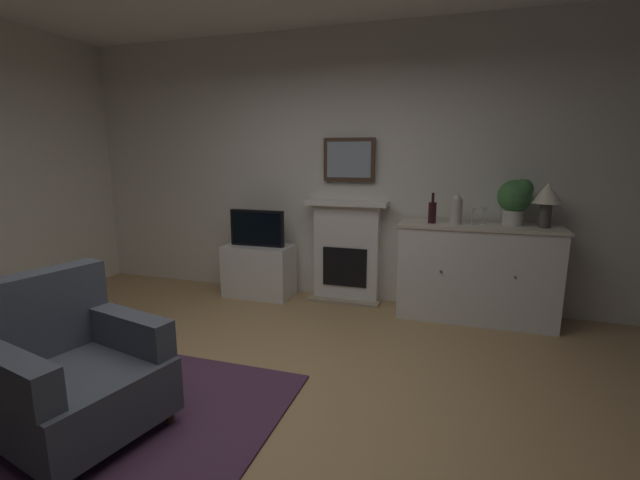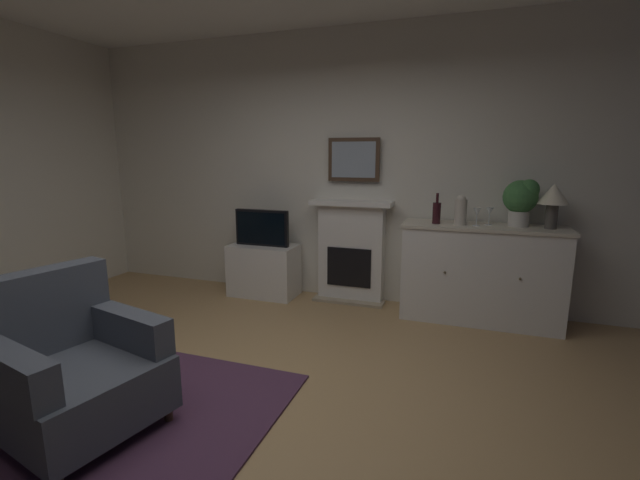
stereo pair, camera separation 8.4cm
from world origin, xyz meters
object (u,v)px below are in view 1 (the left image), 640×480
at_px(fireplace_unit, 347,251).
at_px(framed_picture, 349,160).
at_px(wine_bottle, 432,212).
at_px(wine_glass_center, 484,211).
at_px(armchair, 71,372).
at_px(tv_cabinet, 259,271).
at_px(wine_glass_left, 472,212).
at_px(table_lamp, 547,197).
at_px(sideboard_cabinet, 476,272).
at_px(tv_set, 257,228).
at_px(vase_decorative, 456,210).
at_px(potted_plant_small, 516,198).

height_order(fireplace_unit, framed_picture, framed_picture).
xyz_separation_m(wine_bottle, wine_glass_center, (0.47, 0.07, 0.01)).
bearing_deg(armchair, framed_picture, 71.77).
relative_size(framed_picture, tv_cabinet, 0.73).
relative_size(framed_picture, wine_glass_left, 3.33).
height_order(fireplace_unit, armchair, fireplace_unit).
height_order(table_lamp, wine_bottle, table_lamp).
xyz_separation_m(fireplace_unit, wine_glass_center, (1.36, -0.14, 0.51)).
distance_m(sideboard_cabinet, wine_glass_left, 0.59).
bearing_deg(tv_cabinet, framed_picture, 12.01).
bearing_deg(armchair, fireplace_unit, 71.49).
height_order(framed_picture, tv_cabinet, framed_picture).
distance_m(table_lamp, armchair, 3.86).
height_order(sideboard_cabinet, armchair, sideboard_cabinet).
bearing_deg(tv_cabinet, wine_glass_center, 0.47).
bearing_deg(wine_bottle, fireplace_unit, 166.35).
height_order(fireplace_unit, wine_bottle, wine_bottle).
relative_size(fireplace_unit, sideboard_cabinet, 0.75).
xyz_separation_m(framed_picture, wine_bottle, (0.89, -0.26, -0.48)).
bearing_deg(wine_glass_center, sideboard_cabinet, -138.21).
bearing_deg(table_lamp, wine_glass_center, 176.18).
xyz_separation_m(sideboard_cabinet, wine_glass_center, (0.04, 0.03, 0.59)).
bearing_deg(wine_glass_center, tv_set, -178.96).
distance_m(wine_bottle, armchair, 3.16).
bearing_deg(wine_glass_center, tv_cabinet, -179.53).
height_order(vase_decorative, tv_set, vase_decorative).
xyz_separation_m(fireplace_unit, wine_bottle, (0.89, -0.22, 0.49)).
distance_m(framed_picture, wine_glass_left, 1.36).
height_order(table_lamp, tv_cabinet, table_lamp).
distance_m(wine_glass_left, armchair, 3.37).
distance_m(tv_set, potted_plant_small, 2.62).
relative_size(sideboard_cabinet, table_lamp, 3.67).
xyz_separation_m(framed_picture, wine_glass_left, (1.25, -0.28, -0.47)).
bearing_deg(tv_set, framed_picture, 13.31).
height_order(fireplace_unit, tv_cabinet, fireplace_unit).
bearing_deg(sideboard_cabinet, wine_glass_center, 41.79).
bearing_deg(sideboard_cabinet, fireplace_unit, 172.35).
bearing_deg(wine_glass_left, sideboard_cabinet, 37.57).
relative_size(framed_picture, vase_decorative, 1.96).
bearing_deg(wine_bottle, potted_plant_small, 6.55).
bearing_deg(tv_cabinet, sideboard_cabinet, -0.37).
distance_m(wine_glass_left, wine_glass_center, 0.14).
relative_size(framed_picture, wine_bottle, 1.90).
relative_size(wine_bottle, potted_plant_small, 0.67).
distance_m(fireplace_unit, armchair, 2.88).
height_order(framed_picture, wine_glass_center, framed_picture).
relative_size(fireplace_unit, armchair, 1.15).
bearing_deg(tv_set, table_lamp, 0.17).
distance_m(vase_decorative, tv_set, 2.10).
xyz_separation_m(fireplace_unit, table_lamp, (1.87, -0.18, 0.66)).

